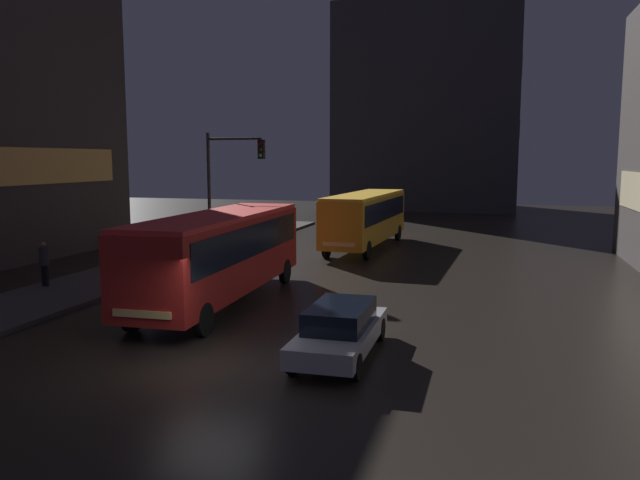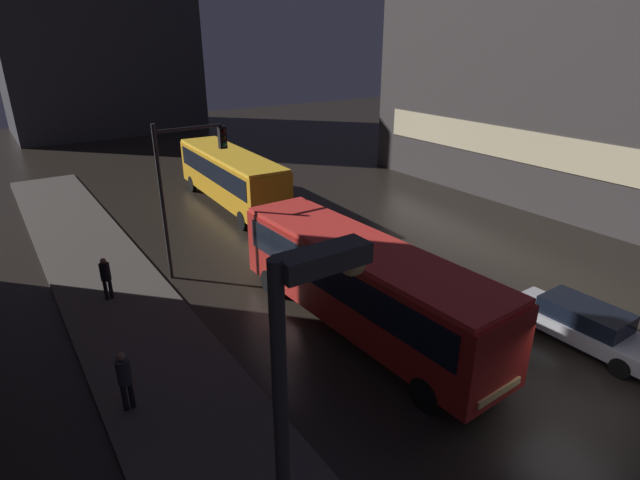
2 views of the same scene
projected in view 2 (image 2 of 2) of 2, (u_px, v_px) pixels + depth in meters
name	position (u px, v px, depth m)	size (l,w,h in m)	color
ground_plane	(579.00, 405.00, 13.75)	(120.00, 120.00, 0.00)	black
sidewalk_left	(143.00, 338.00, 16.66)	(4.00, 48.00, 0.15)	#47423D
building_right_block	(566.00, 90.00, 30.53)	(10.07, 22.89, 12.68)	#383333
building_far_backdrop	(93.00, 27.00, 50.21)	(18.07, 12.00, 20.35)	#2D2D33
bus_near	(361.00, 278.00, 16.54)	(2.88, 11.10, 3.23)	#AD1E19
bus_far	(231.00, 173.00, 29.22)	(2.91, 11.11, 3.18)	orange
car_taxi	(583.00, 323.00, 16.33)	(1.77, 4.77, 1.38)	#B7B7BC
pedestrian_near	(106.00, 275.00, 18.64)	(0.52, 0.52, 1.69)	black
pedestrian_mid	(124.00, 376.00, 13.03)	(0.42, 0.42, 1.77)	black
traffic_light_main	(184.00, 175.00, 19.87)	(2.97, 0.35, 6.40)	#2D2D2D
street_lamp_sidewalk	(299.00, 433.00, 6.08)	(1.25, 0.36, 7.21)	#2D2D2D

